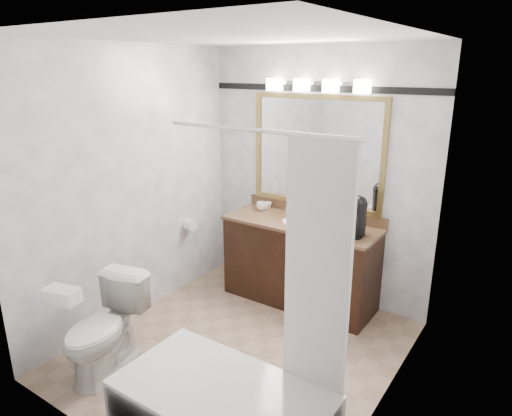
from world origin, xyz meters
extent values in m
cube|color=#9F846B|center=(0.00, 0.00, -0.01)|extent=(2.40, 2.60, 0.01)
cube|color=white|center=(0.00, 0.00, 2.50)|extent=(2.40, 2.60, 0.01)
cube|color=white|center=(0.00, 1.30, 1.25)|extent=(2.40, 0.01, 2.50)
cube|color=white|center=(0.00, -1.30, 1.25)|extent=(2.40, 0.01, 2.50)
cube|color=white|center=(-1.20, 0.00, 1.25)|extent=(0.01, 2.60, 2.50)
cube|color=white|center=(1.20, 0.00, 1.25)|extent=(0.01, 2.60, 2.50)
cube|color=black|center=(0.00, 1.01, 0.41)|extent=(1.50, 0.55, 0.82)
cube|color=#8E6443|center=(0.00, 1.01, 0.83)|extent=(1.53, 0.58, 0.03)
cube|color=#8E6443|center=(0.00, 1.29, 0.90)|extent=(1.53, 0.03, 0.10)
ellipsoid|color=white|center=(0.00, 1.01, 0.82)|extent=(0.44, 0.34, 0.14)
cube|color=#9C8246|center=(0.00, 1.28, 2.02)|extent=(1.40, 0.04, 0.05)
cube|color=#9C8246|center=(0.00, 1.28, 0.97)|extent=(1.40, 0.04, 0.05)
cube|color=#9C8246|center=(-0.68, 1.28, 1.50)|extent=(0.05, 0.04, 1.00)
cube|color=#9C8246|center=(0.68, 1.28, 1.50)|extent=(0.05, 0.04, 1.00)
cube|color=white|center=(0.00, 1.29, 1.50)|extent=(1.30, 0.01, 1.00)
cube|color=silver|center=(0.00, 1.27, 2.15)|extent=(0.90, 0.05, 0.03)
cube|color=white|center=(-0.45, 1.22, 2.13)|extent=(0.12, 0.12, 0.12)
cube|color=white|center=(-0.15, 1.22, 2.13)|extent=(0.12, 0.12, 0.12)
cube|color=white|center=(0.15, 1.22, 2.13)|extent=(0.12, 0.12, 0.12)
cube|color=white|center=(0.45, 1.22, 2.13)|extent=(0.12, 0.12, 0.12)
cube|color=black|center=(0.00, 1.29, 2.10)|extent=(2.40, 0.01, 0.06)
cylinder|color=silver|center=(0.53, -0.54, 1.95)|extent=(1.30, 0.02, 0.02)
cube|color=white|center=(0.95, -0.55, 1.18)|extent=(0.40, 0.04, 1.55)
cylinder|color=white|center=(-1.14, 0.66, 0.70)|extent=(0.11, 0.12, 0.12)
imported|color=white|center=(-0.70, -0.81, 0.37)|extent=(0.56, 0.80, 0.74)
cube|color=white|center=(-0.70, -1.12, 0.79)|extent=(0.27, 0.19, 0.10)
cylinder|color=black|center=(0.56, 0.92, 0.86)|extent=(0.19, 0.19, 0.02)
cylinder|color=black|center=(0.58, 0.98, 1.00)|extent=(0.16, 0.16, 0.28)
sphere|color=black|center=(0.58, 0.98, 1.14)|extent=(0.17, 0.17, 0.17)
cube|color=black|center=(0.55, 0.90, 1.09)|extent=(0.13, 0.13, 0.05)
cylinder|color=silver|center=(0.55, 0.90, 0.89)|extent=(0.06, 0.06, 0.06)
imported|color=white|center=(-0.53, 1.13, 0.89)|extent=(0.13, 0.13, 0.09)
imported|color=white|center=(-0.51, 1.21, 0.88)|extent=(0.10, 0.10, 0.07)
imported|color=white|center=(-0.25, 1.20, 0.90)|extent=(0.05, 0.05, 0.10)
imported|color=white|center=(0.09, 1.15, 0.89)|extent=(0.06, 0.06, 0.07)
cube|color=beige|center=(0.15, 1.13, 0.86)|extent=(0.10, 0.09, 0.03)
camera|label=1|loc=(1.99, -2.70, 2.30)|focal=32.00mm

